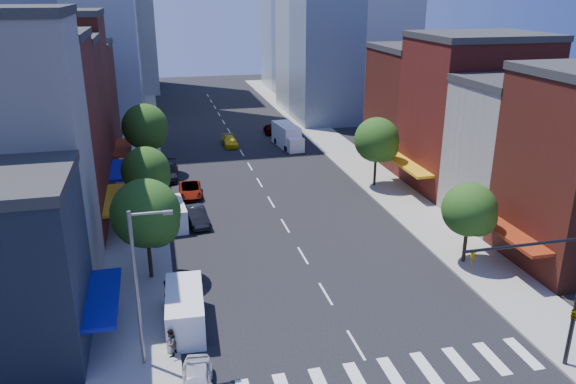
# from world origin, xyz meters

# --- Properties ---
(ground) EXTENTS (220.00, 220.00, 0.00)m
(ground) POSITION_xyz_m (0.00, 0.00, 0.00)
(ground) COLOR black
(ground) RESTS_ON ground
(sidewalk_left) EXTENTS (5.00, 120.00, 0.15)m
(sidewalk_left) POSITION_xyz_m (-12.50, 40.00, 0.07)
(sidewalk_left) COLOR gray
(sidewalk_left) RESTS_ON ground
(sidewalk_right) EXTENTS (5.00, 120.00, 0.15)m
(sidewalk_right) POSITION_xyz_m (12.50, 40.00, 0.07)
(sidewalk_right) COLOR gray
(sidewalk_right) RESTS_ON ground
(crosswalk) EXTENTS (19.00, 3.00, 0.01)m
(crosswalk) POSITION_xyz_m (0.00, -3.00, 0.01)
(crosswalk) COLOR silver
(crosswalk) RESTS_ON ground
(bldg_left_2) EXTENTS (12.00, 9.00, 16.00)m
(bldg_left_2) POSITION_xyz_m (-21.00, 20.50, 8.00)
(bldg_left_2) COLOR maroon
(bldg_left_2) RESTS_ON ground
(bldg_left_3) EXTENTS (12.00, 8.00, 15.00)m
(bldg_left_3) POSITION_xyz_m (-21.00, 29.00, 7.50)
(bldg_left_3) COLOR #511E14
(bldg_left_3) RESTS_ON ground
(bldg_left_4) EXTENTS (12.00, 9.00, 17.00)m
(bldg_left_4) POSITION_xyz_m (-21.00, 37.50, 8.50)
(bldg_left_4) COLOR maroon
(bldg_left_4) RESTS_ON ground
(bldg_left_5) EXTENTS (12.00, 10.00, 13.00)m
(bldg_left_5) POSITION_xyz_m (-21.00, 47.00, 6.50)
(bldg_left_5) COLOR #511E14
(bldg_left_5) RESTS_ON ground
(bldg_right_1) EXTENTS (12.00, 8.00, 12.00)m
(bldg_right_1) POSITION_xyz_m (21.00, 15.00, 6.00)
(bldg_right_1) COLOR silver
(bldg_right_1) RESTS_ON ground
(bldg_right_2) EXTENTS (12.00, 10.00, 15.00)m
(bldg_right_2) POSITION_xyz_m (21.00, 24.00, 7.50)
(bldg_right_2) COLOR maroon
(bldg_right_2) RESTS_ON ground
(bldg_right_3) EXTENTS (12.00, 10.00, 13.00)m
(bldg_right_3) POSITION_xyz_m (21.00, 34.00, 6.50)
(bldg_right_3) COLOR #511E14
(bldg_right_3) RESTS_ON ground
(traffic_signal) EXTENTS (7.24, 2.24, 8.00)m
(traffic_signal) POSITION_xyz_m (9.94, -4.50, 4.16)
(traffic_signal) COLOR black
(traffic_signal) RESTS_ON sidewalk_right
(streetlight) EXTENTS (2.25, 0.25, 9.00)m
(streetlight) POSITION_xyz_m (-11.81, 1.00, 5.28)
(streetlight) COLOR slate
(streetlight) RESTS_ON sidewalk_left
(tree_left_near) EXTENTS (4.80, 4.80, 7.30)m
(tree_left_near) POSITION_xyz_m (-11.35, 10.92, 4.87)
(tree_left_near) COLOR black
(tree_left_near) RESTS_ON sidewalk_left
(tree_left_mid) EXTENTS (4.20, 4.20, 6.65)m
(tree_left_mid) POSITION_xyz_m (-11.35, 21.92, 4.53)
(tree_left_mid) COLOR black
(tree_left_mid) RESTS_ON sidewalk_left
(tree_left_far) EXTENTS (5.00, 5.00, 7.75)m
(tree_left_far) POSITION_xyz_m (-11.35, 35.92, 5.20)
(tree_left_far) COLOR black
(tree_left_far) RESTS_ON sidewalk_left
(tree_right_near) EXTENTS (4.00, 4.00, 6.20)m
(tree_right_near) POSITION_xyz_m (11.65, 7.92, 4.19)
(tree_right_near) COLOR black
(tree_right_near) RESTS_ON sidewalk_right
(tree_right_far) EXTENTS (4.60, 4.60, 7.20)m
(tree_right_far) POSITION_xyz_m (11.65, 25.92, 4.86)
(tree_right_far) COLOR black
(tree_right_far) RESTS_ON sidewalk_right
(parked_car_front) EXTENTS (2.03, 4.15, 1.36)m
(parked_car_front) POSITION_xyz_m (-9.35, -2.00, 0.68)
(parked_car_front) COLOR silver
(parked_car_front) RESTS_ON ground
(parked_car_second) EXTENTS (2.18, 4.76, 1.51)m
(parked_car_second) POSITION_xyz_m (-7.50, 20.25, 0.76)
(parked_car_second) COLOR black
(parked_car_second) RESTS_ON ground
(parked_car_third) EXTENTS (2.30, 4.80, 1.32)m
(parked_car_third) POSITION_xyz_m (-7.50, 27.49, 0.66)
(parked_car_third) COLOR #999999
(parked_car_third) RESTS_ON ground
(parked_car_rear) EXTENTS (2.56, 5.57, 1.58)m
(parked_car_rear) POSITION_xyz_m (-9.50, 33.76, 0.79)
(parked_car_rear) COLOR black
(parked_car_rear) RESTS_ON ground
(cargo_van_near) EXTENTS (2.49, 5.65, 2.36)m
(cargo_van_near) POSITION_xyz_m (-9.51, 4.12, 1.17)
(cargo_van_near) COLOR white
(cargo_van_near) RESTS_ON ground
(cargo_van_far) EXTENTS (2.34, 5.05, 2.09)m
(cargo_van_far) POSITION_xyz_m (-9.49, 20.30, 1.03)
(cargo_van_far) COLOR white
(cargo_van_far) RESTS_ON ground
(taxi) EXTENTS (1.87, 4.43, 1.28)m
(taxi) POSITION_xyz_m (-1.00, 45.69, 0.64)
(taxi) COLOR #DCC50B
(taxi) RESTS_ON ground
(traffic_car_oncoming) EXTENTS (1.93, 4.76, 1.54)m
(traffic_car_oncoming) POSITION_xyz_m (6.22, 50.61, 0.77)
(traffic_car_oncoming) COLOR black
(traffic_car_oncoming) RESTS_ON ground
(traffic_car_far) EXTENTS (1.92, 3.94, 1.29)m
(traffic_car_far) POSITION_xyz_m (5.52, 51.34, 0.65)
(traffic_car_far) COLOR #999999
(traffic_car_far) RESTS_ON ground
(box_truck) EXTENTS (2.83, 7.34, 2.88)m
(box_truck) POSITION_xyz_m (6.30, 43.48, 1.36)
(box_truck) COLOR white
(box_truck) RESTS_ON ground
(pedestrian_near) EXTENTS (0.49, 0.66, 1.64)m
(pedestrian_near) POSITION_xyz_m (-10.50, 7.10, 0.97)
(pedestrian_near) COLOR #999999
(pedestrian_near) RESTS_ON sidewalk_left
(pedestrian_far) EXTENTS (0.90, 0.98, 1.64)m
(pedestrian_far) POSITION_xyz_m (-10.50, 1.31, 0.97)
(pedestrian_far) COLOR #999999
(pedestrian_far) RESTS_ON sidewalk_left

